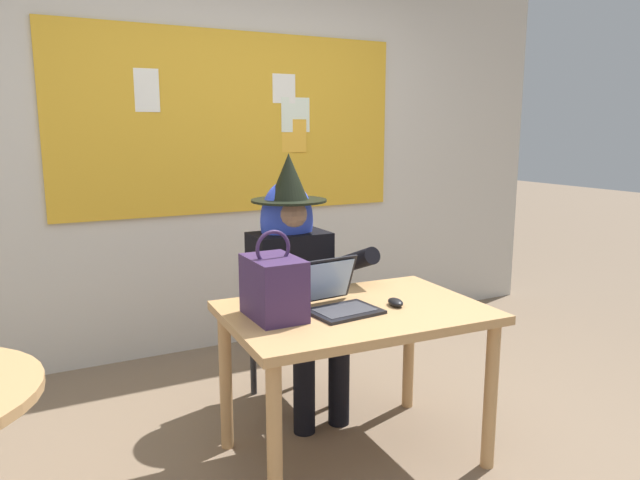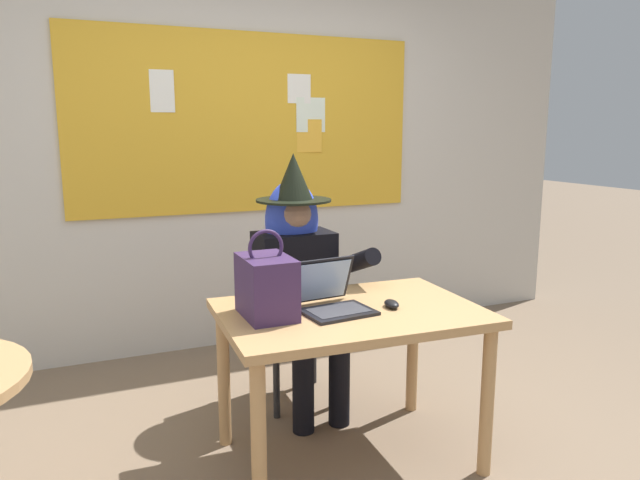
{
  "view_description": "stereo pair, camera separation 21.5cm",
  "coord_description": "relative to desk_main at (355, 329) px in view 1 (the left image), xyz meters",
  "views": [
    {
      "loc": [
        -1.37,
        -2.1,
        1.51
      ],
      "look_at": [
        -0.06,
        0.42,
        0.98
      ],
      "focal_mm": 33.27,
      "sensor_mm": 36.0,
      "label": 1
    },
    {
      "loc": [
        -1.18,
        -2.19,
        1.51
      ],
      "look_at": [
        -0.06,
        0.42,
        0.98
      ],
      "focal_mm": 33.27,
      "sensor_mm": 36.0,
      "label": 2
    }
  ],
  "objects": [
    {
      "name": "chair_at_desk",
      "position": [
        -0.0,
        0.75,
        -0.13
      ],
      "size": [
        0.43,
        0.43,
        0.89
      ],
      "rotation": [
        0.0,
        0.0,
        -1.6
      ],
      "color": "#4C1E19",
      "rests_on": "ground"
    },
    {
      "name": "desk_main",
      "position": [
        0.0,
        0.0,
        0.0
      ],
      "size": [
        1.18,
        0.83,
        0.72
      ],
      "rotation": [
        0.0,
        0.0,
        -0.05
      ],
      "color": "tan",
      "rests_on": "ground"
    },
    {
      "name": "computer_mouse",
      "position": [
        0.18,
        -0.05,
        0.12
      ],
      "size": [
        0.08,
        0.11,
        0.03
      ],
      "primitive_type": "ellipsoid",
      "rotation": [
        0.0,
        0.0,
        -0.18
      ],
      "color": "black",
      "rests_on": "desk_main"
    },
    {
      "name": "wall_back_bulletin",
      "position": [
        0.05,
        1.73,
        0.85
      ],
      "size": [
        5.29,
        1.92,
        2.92
      ],
      "color": "beige",
      "rests_on": "ground"
    },
    {
      "name": "ground_plane",
      "position": [
        0.05,
        -0.09,
        -0.63
      ],
      "size": [
        24.0,
        24.0,
        0.0
      ],
      "primitive_type": "plane",
      "color": "#75604C"
    },
    {
      "name": "handbag",
      "position": [
        -0.37,
        0.05,
        0.23
      ],
      "size": [
        0.2,
        0.3,
        0.38
      ],
      "rotation": [
        0.0,
        0.0,
        -0.29
      ],
      "color": "#38234C",
      "rests_on": "desk_main"
    },
    {
      "name": "laptop",
      "position": [
        -0.08,
        0.02,
        0.15
      ],
      "size": [
        0.32,
        0.33,
        0.22
      ],
      "rotation": [
        0.0,
        0.0,
        0.1
      ],
      "color": "black",
      "rests_on": "desk_main"
    },
    {
      "name": "person_costumed",
      "position": [
        -0.0,
        0.63,
        0.15
      ],
      "size": [
        0.59,
        0.67,
        1.39
      ],
      "rotation": [
        0.0,
        0.0,
        -1.57
      ],
      "color": "black",
      "rests_on": "ground"
    }
  ]
}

